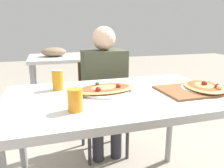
% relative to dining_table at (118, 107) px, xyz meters
% --- Properties ---
extents(dining_table, '(1.27, 0.78, 0.77)m').
position_rel_dining_table_xyz_m(dining_table, '(0.00, 0.00, 0.00)').
color(dining_table, silver).
rests_on(dining_table, ground_plane).
extents(chair_far_seated, '(0.40, 0.40, 0.84)m').
position_rel_dining_table_xyz_m(chair_far_seated, '(0.09, 0.72, -0.21)').
color(chair_far_seated, '#3F2D1E').
rests_on(chair_far_seated, ground_plane).
extents(person_seated, '(0.36, 0.25, 1.16)m').
position_rel_dining_table_xyz_m(person_seated, '(0.09, 0.61, -0.02)').
color(person_seated, '#2D2D38').
rests_on(person_seated, ground_plane).
extents(pizza_main, '(0.40, 0.28, 0.06)m').
position_rel_dining_table_xyz_m(pizza_main, '(-0.06, 0.06, 0.10)').
color(pizza_main, white).
rests_on(pizza_main, dining_table).
extents(soda_can, '(0.07, 0.07, 0.12)m').
position_rel_dining_table_xyz_m(soda_can, '(-0.32, 0.20, 0.14)').
color(soda_can, orange).
rests_on(soda_can, dining_table).
extents(drink_glass, '(0.07, 0.07, 0.11)m').
position_rel_dining_table_xyz_m(drink_glass, '(-0.27, -0.18, 0.13)').
color(drink_glass, orange).
rests_on(drink_glass, dining_table).
extents(serving_tray, '(0.44, 0.30, 0.01)m').
position_rel_dining_table_xyz_m(serving_tray, '(0.48, -0.07, 0.09)').
color(serving_tray, brown).
rests_on(serving_tray, dining_table).
extents(pizza_second, '(0.33, 0.38, 0.06)m').
position_rel_dining_table_xyz_m(pizza_second, '(0.54, -0.07, 0.10)').
color(pizza_second, white).
rests_on(pizza_second, dining_table).
extents(background_table, '(1.10, 0.80, 0.89)m').
position_rel_dining_table_xyz_m(background_table, '(-0.09, 1.86, 0.02)').
color(background_table, silver).
rests_on(background_table, ground_plane).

